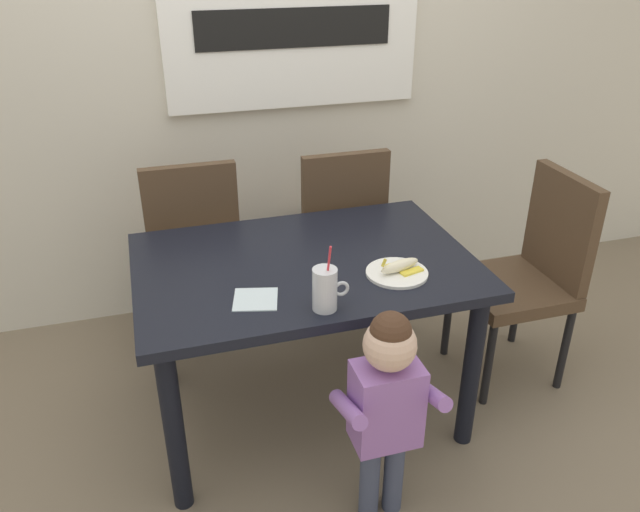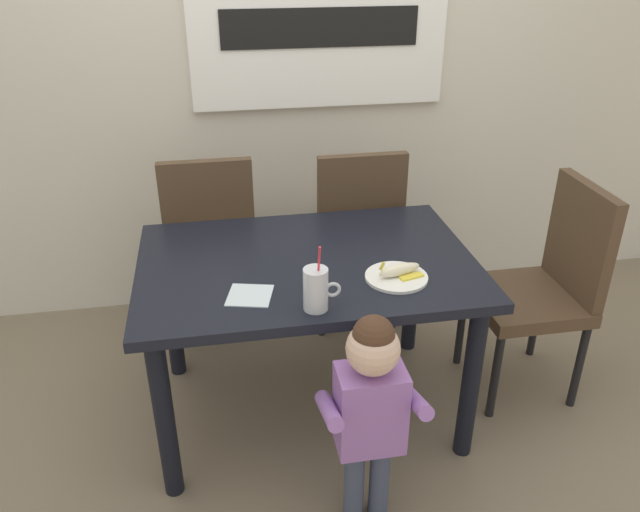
% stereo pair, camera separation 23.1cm
% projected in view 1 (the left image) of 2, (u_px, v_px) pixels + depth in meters
% --- Properties ---
extents(ground_plane, '(24.00, 24.00, 0.00)m').
position_uv_depth(ground_plane, '(306.00, 408.00, 2.74)').
color(ground_plane, '#7A6B56').
extents(back_wall, '(6.40, 0.17, 2.90)m').
position_uv_depth(back_wall, '(244.00, 27.00, 2.99)').
color(back_wall, beige).
rests_on(back_wall, ground).
extents(dining_table, '(1.29, 0.88, 0.73)m').
position_uv_depth(dining_table, '(305.00, 284.00, 2.45)').
color(dining_table, black).
rests_on(dining_table, ground).
extents(dining_chair_left, '(0.44, 0.44, 0.96)m').
position_uv_depth(dining_chair_left, '(193.00, 241.00, 2.99)').
color(dining_chair_left, '#4C3826').
rests_on(dining_chair_left, ground).
extents(dining_chair_right, '(0.44, 0.44, 0.96)m').
position_uv_depth(dining_chair_right, '(337.00, 227.00, 3.13)').
color(dining_chair_right, '#4C3826').
rests_on(dining_chair_right, ground).
extents(dining_chair_far, '(0.44, 0.44, 0.96)m').
position_uv_depth(dining_chair_far, '(531.00, 267.00, 2.76)').
color(dining_chair_far, '#4C3826').
rests_on(dining_chair_far, ground).
extents(toddler_standing, '(0.33, 0.24, 0.84)m').
position_uv_depth(toddler_standing, '(387.00, 396.00, 2.02)').
color(toddler_standing, '#3F4760').
rests_on(toddler_standing, ground).
extents(milk_cup, '(0.13, 0.08, 0.25)m').
position_uv_depth(milk_cup, '(325.00, 291.00, 2.07)').
color(milk_cup, silver).
rests_on(milk_cup, dining_table).
extents(snack_plate, '(0.23, 0.23, 0.01)m').
position_uv_depth(snack_plate, '(397.00, 273.00, 2.31)').
color(snack_plate, white).
rests_on(snack_plate, dining_table).
extents(peeled_banana, '(0.18, 0.12, 0.07)m').
position_uv_depth(peeled_banana, '(400.00, 266.00, 2.30)').
color(peeled_banana, '#F4EAC6').
rests_on(peeled_banana, snack_plate).
extents(paper_napkin, '(0.18, 0.18, 0.00)m').
position_uv_depth(paper_napkin, '(256.00, 299.00, 2.15)').
color(paper_napkin, silver).
rests_on(paper_napkin, dining_table).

